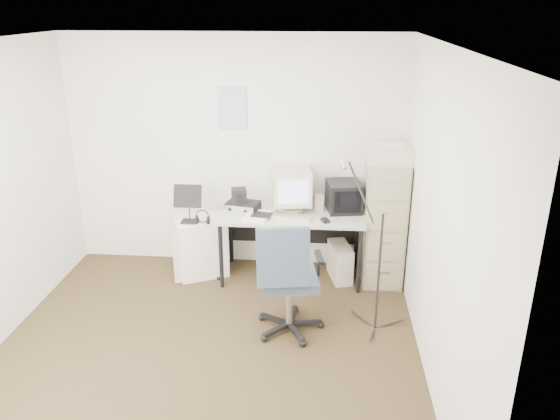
# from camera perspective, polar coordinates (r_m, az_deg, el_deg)

# --- Properties ---
(floor) EXTENTS (3.60, 3.60, 0.01)m
(floor) POSITION_cam_1_polar(r_m,az_deg,el_deg) (4.80, -7.76, -14.65)
(floor) COLOR #443520
(floor) RESTS_ON ground
(ceiling) EXTENTS (3.60, 3.60, 0.01)m
(ceiling) POSITION_cam_1_polar(r_m,az_deg,el_deg) (3.92, -9.60, 16.66)
(ceiling) COLOR white
(ceiling) RESTS_ON ground
(wall_back) EXTENTS (3.60, 0.02, 2.50)m
(wall_back) POSITION_cam_1_polar(r_m,az_deg,el_deg) (5.88, -4.68, 5.85)
(wall_back) COLOR white
(wall_back) RESTS_ON ground
(wall_front) EXTENTS (3.60, 0.02, 2.50)m
(wall_front) POSITION_cam_1_polar(r_m,az_deg,el_deg) (2.69, -17.41, -14.76)
(wall_front) COLOR white
(wall_front) RESTS_ON ground
(wall_right) EXTENTS (0.02, 3.60, 2.50)m
(wall_right) POSITION_cam_1_polar(r_m,az_deg,el_deg) (4.18, 16.21, -1.31)
(wall_right) COLOR white
(wall_right) RESTS_ON ground
(wall_calendar) EXTENTS (0.30, 0.02, 0.44)m
(wall_calendar) POSITION_cam_1_polar(r_m,az_deg,el_deg) (5.76, -5.05, 10.63)
(wall_calendar) COLOR white
(wall_calendar) RESTS_ON wall_back
(filing_cabinet) EXTENTS (0.40, 0.60, 1.30)m
(filing_cabinet) POSITION_cam_1_polar(r_m,az_deg,el_deg) (5.72, 10.78, -1.22)
(filing_cabinet) COLOR tan
(filing_cabinet) RESTS_ON floor
(printer) EXTENTS (0.44, 0.30, 0.17)m
(printer) POSITION_cam_1_polar(r_m,az_deg,el_deg) (5.43, 11.37, 5.70)
(printer) COLOR silver
(printer) RESTS_ON filing_cabinet
(desk) EXTENTS (1.50, 0.70, 0.73)m
(desk) POSITION_cam_1_polar(r_m,az_deg,el_deg) (5.78, 1.20, -3.67)
(desk) COLOR silver
(desk) RESTS_ON floor
(crt_monitor) EXTENTS (0.44, 0.46, 0.43)m
(crt_monitor) POSITION_cam_1_polar(r_m,az_deg,el_deg) (5.66, 1.22, 2.10)
(crt_monitor) COLOR silver
(crt_monitor) RESTS_ON desk
(crt_tv) EXTENTS (0.39, 0.41, 0.31)m
(crt_tv) POSITION_cam_1_polar(r_m,az_deg,el_deg) (5.70, 6.68, 1.43)
(crt_tv) COLOR black
(crt_tv) RESTS_ON desk
(desk_speaker) EXTENTS (0.09, 0.09, 0.16)m
(desk_speaker) POSITION_cam_1_polar(r_m,az_deg,el_deg) (5.71, 4.10, 0.81)
(desk_speaker) COLOR beige
(desk_speaker) RESTS_ON desk
(keyboard) EXTENTS (0.44, 0.25, 0.02)m
(keyboard) POSITION_cam_1_polar(r_m,az_deg,el_deg) (5.49, 1.19, -0.77)
(keyboard) COLOR silver
(keyboard) RESTS_ON desk
(mouse) EXTENTS (0.10, 0.12, 0.03)m
(mouse) POSITION_cam_1_polar(r_m,az_deg,el_deg) (5.42, 4.74, -1.10)
(mouse) COLOR black
(mouse) RESTS_ON desk
(radio_receiver) EXTENTS (0.38, 0.31, 0.09)m
(radio_receiver) POSITION_cam_1_polar(r_m,az_deg,el_deg) (5.69, -3.91, 0.37)
(radio_receiver) COLOR black
(radio_receiver) RESTS_ON desk
(radio_speaker) EXTENTS (0.18, 0.17, 0.15)m
(radio_speaker) POSITION_cam_1_polar(r_m,az_deg,el_deg) (5.64, -4.31, 1.49)
(radio_speaker) COLOR black
(radio_speaker) RESTS_ON radio_receiver
(papers) EXTENTS (0.30, 0.37, 0.02)m
(papers) POSITION_cam_1_polar(r_m,az_deg,el_deg) (5.53, -2.34, -0.64)
(papers) COLOR white
(papers) RESTS_ON desk
(pc_tower) EXTENTS (0.28, 0.44, 0.39)m
(pc_tower) POSITION_cam_1_polar(r_m,az_deg,el_deg) (5.84, 6.29, -5.40)
(pc_tower) COLOR silver
(pc_tower) RESTS_ON floor
(office_chair) EXTENTS (0.72, 0.72, 1.08)m
(office_chair) POSITION_cam_1_polar(r_m,az_deg,el_deg) (4.78, 0.98, -6.96)
(office_chair) COLOR #48576B
(office_chair) RESTS_ON floor
(side_cart) EXTENTS (0.64, 0.59, 0.63)m
(side_cart) POSITION_cam_1_polar(r_m,az_deg,el_deg) (5.93, -8.26, -3.75)
(side_cart) COLOR white
(side_cart) RESTS_ON floor
(music_stand) EXTENTS (0.30, 0.17, 0.42)m
(music_stand) POSITION_cam_1_polar(r_m,az_deg,el_deg) (5.66, -9.51, 0.72)
(music_stand) COLOR black
(music_stand) RESTS_ON side_cart
(headphones) EXTENTS (0.17, 0.17, 0.03)m
(headphones) POSITION_cam_1_polar(r_m,az_deg,el_deg) (5.66, -8.12, -0.94)
(headphones) COLOR black
(headphones) RESTS_ON side_cart
(mic_stand) EXTENTS (0.03, 0.03, 1.46)m
(mic_stand) POSITION_cam_1_polar(r_m,az_deg,el_deg) (4.79, 10.42, -4.69)
(mic_stand) COLOR black
(mic_stand) RESTS_ON floor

